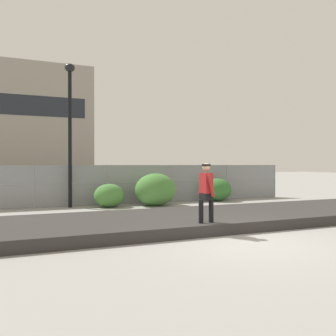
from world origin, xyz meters
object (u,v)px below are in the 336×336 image
Objects in this scene: street_lamp at (70,117)px; parked_car_mid at (167,182)px; parked_car_near at (72,184)px; shrub_left at (109,195)px; shrub_right at (217,190)px; skateboard at (206,232)px; shrub_center at (156,190)px; skater at (206,192)px.

street_lamp is 7.46m from parked_car_mid.
parked_car_near is 3.96m from shrub_left.
shrub_left is at bearing -176.25° from shrub_right.
street_lamp reaches higher than skateboard.
parked_car_near is (-2.49, 10.33, 0.78)m from skateboard.
street_lamp is at bearing 167.95° from shrub_center.
parked_car_mid is (5.87, 3.39, -3.11)m from street_lamp.
street_lamp is 4.95m from shrub_center.
skateboard is at bearing -105.91° from parked_car_mid.
shrub_center is (3.68, -0.79, -3.21)m from street_lamp.
skateboard is at bearing -80.54° from skater.
street_lamp reaches higher than shrub_right.
shrub_center reaches higher than shrub_right.
shrub_center reaches higher than skateboard.
skateboard is 0.18× the size of parked_car_mid.
shrub_center is 1.26× the size of shrub_right.
skater is at bearing -76.44° from parked_car_near.
skateboard is at bearing -68.08° from street_lamp.
skater is at bearing 99.46° from skateboard.
shrub_center is at bearing -6.48° from shrub_left.
parked_car_mid is 5.82m from shrub_left.
parked_car_near is 5.49m from parked_car_mid.
street_lamp is at bearing -96.73° from parked_car_near.
shrub_center is 3.63m from shrub_right.
parked_car_near is at bearing 129.68° from shrub_center.
shrub_right is (5.66, 0.37, 0.07)m from shrub_left.
shrub_left is at bearing -137.27° from parked_car_mid.
shrub_left is at bearing 100.91° from skateboard.
street_lamp reaches higher than parked_car_mid.
parked_car_near reaches higher than skateboard.
skater is 0.40× the size of parked_car_near.
shrub_right is (6.88, -3.38, -0.25)m from parked_car_near.
shrub_right is at bearing 57.74° from skater.
shrub_right is (4.39, 6.95, -0.54)m from skater.
street_lamp is at bearing 111.92° from skater.
street_lamp is 3.82m from shrub_left.
skater is 6.41m from shrub_center.
shrub_center is (0.81, 6.34, 0.68)m from skateboard.
skateboard is 8.61m from street_lamp.
parked_car_mid reaches higher than skateboard.
skateboard is 6.72m from shrub_left.
shrub_center is at bearing -12.05° from street_lamp.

